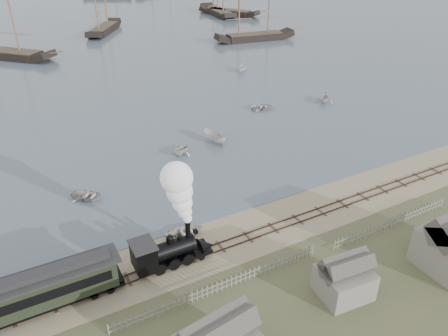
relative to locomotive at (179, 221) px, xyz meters
name	(u,v)px	position (x,y,z in m)	size (l,w,h in m)	color
ground	(246,223)	(7.98, 2.00, -4.38)	(600.00, 600.00, 0.00)	tan
rail_track	(257,234)	(7.98, 0.00, -4.34)	(120.00, 1.80, 0.16)	#3E2721
picket_fence_west	(222,291)	(1.48, -5.00, -4.38)	(19.00, 0.10, 1.20)	slate
picket_fence_east	(391,227)	(20.48, -5.50, -4.38)	(15.00, 0.10, 1.20)	slate
shed_mid	(342,294)	(9.98, -10.00, -4.38)	(4.00, 3.50, 3.60)	slate
locomotive	(179,221)	(0.00, 0.00, 0.00)	(7.61, 2.84, 9.49)	black
passenger_coach	(34,292)	(-12.17, 0.00, -2.32)	(13.32, 2.57, 3.23)	black
beached_dinghy	(185,232)	(1.78, 3.17, -3.97)	(3.90, 2.78, 0.81)	silver
rowboat_0	(88,196)	(-5.04, 14.17, -3.94)	(3.67, 2.62, 0.76)	silver
rowboat_1	(181,149)	(8.24, 18.91, -3.50)	(3.08, 2.66, 1.62)	silver
rowboat_2	(214,138)	(13.62, 19.85, -3.53)	(4.07, 1.53, 1.57)	silver
rowboat_3	(262,107)	(26.22, 27.16, -3.93)	(3.70, 2.64, 0.77)	silver
rowboat_4	(325,97)	(36.99, 24.64, -3.41)	(3.43, 2.96, 1.81)	silver
rowboat_5	(242,68)	(33.63, 46.22, -3.67)	(3.34, 1.26, 1.29)	silver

